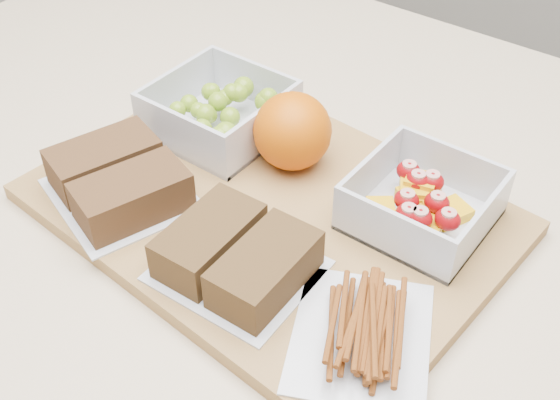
# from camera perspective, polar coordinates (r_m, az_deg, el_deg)

# --- Properties ---
(cutting_board) EXTENTS (0.44, 0.33, 0.02)m
(cutting_board) POSITION_cam_1_polar(r_m,az_deg,el_deg) (0.66, -0.91, -0.79)
(cutting_board) COLOR #A47A43
(cutting_board) RESTS_ON counter
(grape_container) EXTENTS (0.12, 0.12, 0.05)m
(grape_container) POSITION_cam_1_polar(r_m,az_deg,el_deg) (0.74, -4.73, 7.10)
(grape_container) COLOR silver
(grape_container) RESTS_ON cutting_board
(fruit_container) EXTENTS (0.12, 0.12, 0.05)m
(fruit_container) POSITION_cam_1_polar(r_m,az_deg,el_deg) (0.64, 11.43, -0.34)
(fruit_container) COLOR silver
(fruit_container) RESTS_ON cutting_board
(orange) EXTENTS (0.08, 0.08, 0.08)m
(orange) POSITION_cam_1_polar(r_m,az_deg,el_deg) (0.68, 1.03, 5.62)
(orange) COLOR #D35904
(orange) RESTS_ON cutting_board
(sandwich_bag_left) EXTENTS (0.16, 0.15, 0.04)m
(sandwich_bag_left) POSITION_cam_1_polar(r_m,az_deg,el_deg) (0.67, -13.01, 1.63)
(sandwich_bag_left) COLOR silver
(sandwich_bag_left) RESTS_ON cutting_board
(sandwich_bag_center) EXTENTS (0.13, 0.12, 0.04)m
(sandwich_bag_center) POSITION_cam_1_polar(r_m,az_deg,el_deg) (0.58, -3.53, -4.53)
(sandwich_bag_center) COLOR silver
(sandwich_bag_center) RESTS_ON cutting_board
(pretzel_bag) EXTENTS (0.15, 0.16, 0.03)m
(pretzel_bag) POSITION_cam_1_polar(r_m,az_deg,el_deg) (0.54, 6.69, -10.15)
(pretzel_bag) COLOR silver
(pretzel_bag) RESTS_ON cutting_board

